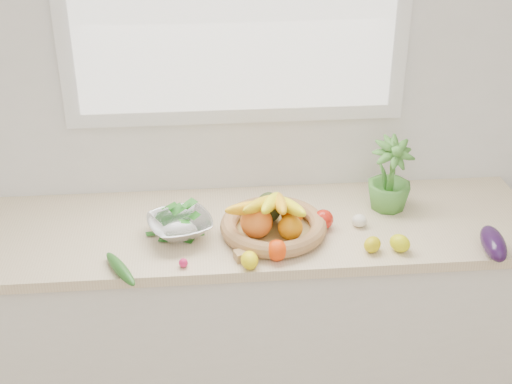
{
  "coord_description": "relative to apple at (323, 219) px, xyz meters",
  "views": [
    {
      "loc": [
        -0.15,
        -0.33,
        2.29
      ],
      "look_at": [
        0.05,
        1.93,
        1.05
      ],
      "focal_mm": 50.0,
      "sensor_mm": 36.0,
      "label": 1
    }
  ],
  "objects": [
    {
      "name": "potted_herb",
      "position": [
        0.28,
        0.13,
        0.1
      ],
      "size": [
        0.21,
        0.21,
        0.31
      ],
      "primitive_type": "imported",
      "rotation": [
        0.0,
        0.0,
        0.27
      ],
      "color": "#458631",
      "rests_on": "countertop"
    },
    {
      "name": "colander_with_spinach",
      "position": [
        -0.53,
        -0.01,
        0.02
      ],
      "size": [
        0.29,
        0.29,
        0.12
      ],
      "color": "silver",
      "rests_on": "countertop"
    },
    {
      "name": "eggplant",
      "position": [
        0.56,
        -0.22,
        0.0
      ],
      "size": [
        0.1,
        0.21,
        0.08
      ],
      "primitive_type": "ellipsoid",
      "rotation": [
        0.0,
        0.0,
        -0.1
      ],
      "color": "#240E34",
      "rests_on": "countertop"
    },
    {
      "name": "orange_loose",
      "position": [
        -0.2,
        -0.19,
        0.0
      ],
      "size": [
        0.09,
        0.09,
        0.08
      ],
      "primitive_type": "sphere",
      "rotation": [
        0.0,
        0.0,
        0.14
      ],
      "color": "#FF4208",
      "rests_on": "countertop"
    },
    {
      "name": "lemon_c",
      "position": [
        0.24,
        -0.18,
        -0.01
      ],
      "size": [
        0.1,
        0.1,
        0.06
      ],
      "primitive_type": "ellipsoid",
      "rotation": [
        0.0,
        0.0,
        0.67
      ],
      "color": "#D7DA0B",
      "rests_on": "countertop"
    },
    {
      "name": "cucumber",
      "position": [
        -0.73,
        -0.23,
        -0.02
      ],
      "size": [
        0.14,
        0.22,
        0.04
      ],
      "primitive_type": "ellipsoid",
      "rotation": [
        0.0,
        0.0,
        0.48
      ],
      "color": "#255218",
      "rests_on": "countertop"
    },
    {
      "name": "garlic_b",
      "position": [
        0.14,
        0.0,
        -0.01
      ],
      "size": [
        0.06,
        0.06,
        0.05
      ],
      "primitive_type": "ellipsoid",
      "rotation": [
        0.0,
        0.0,
        0.16
      ],
      "color": "silver",
      "rests_on": "countertop"
    },
    {
      "name": "lemon_b",
      "position": [
        0.14,
        -0.17,
        -0.01
      ],
      "size": [
        0.09,
        0.09,
        0.06
      ],
      "primitive_type": "ellipsoid",
      "rotation": [
        0.0,
        0.0,
        -0.74
      ],
      "color": "#CEBA0B",
      "rests_on": "countertop"
    },
    {
      "name": "counter_cabinet",
      "position": [
        -0.3,
        0.05,
        -0.51
      ],
      "size": [
        2.2,
        0.58,
        0.86
      ],
      "primitive_type": "cube",
      "color": "silver",
      "rests_on": "ground"
    },
    {
      "name": "countertop",
      "position": [
        -0.3,
        0.05,
        -0.06
      ],
      "size": [
        2.24,
        0.62,
        0.04
      ],
      "primitive_type": "cube",
      "color": "beige",
      "rests_on": "counter_cabinet"
    },
    {
      "name": "garlic_a",
      "position": [
        -0.11,
        0.05,
        -0.01
      ],
      "size": [
        0.06,
        0.06,
        0.05
      ],
      "primitive_type": "ellipsoid",
      "rotation": [
        0.0,
        0.0,
        -0.09
      ],
      "color": "white",
      "rests_on": "countertop"
    },
    {
      "name": "apple",
      "position": [
        0.0,
        0.0,
        0.0
      ],
      "size": [
        0.1,
        0.1,
        0.07
      ],
      "primitive_type": "sphere",
      "rotation": [
        0.0,
        0.0,
        -0.41
      ],
      "color": "red",
      "rests_on": "countertop"
    },
    {
      "name": "back_wall",
      "position": [
        -0.3,
        0.35,
        0.41
      ],
      "size": [
        4.5,
        0.02,
        2.7
      ],
      "primitive_type": "cube",
      "color": "white",
      "rests_on": "ground"
    },
    {
      "name": "fruit_basket",
      "position": [
        -0.19,
        -0.03,
        0.02
      ],
      "size": [
        0.5,
        0.5,
        0.19
      ],
      "color": "tan",
      "rests_on": "countertop"
    },
    {
      "name": "lemon_a",
      "position": [
        -0.29,
        -0.23,
        -0.01
      ],
      "size": [
        0.07,
        0.08,
        0.06
      ],
      "primitive_type": "ellipsoid",
      "rotation": [
        0.0,
        0.0,
        0.09
      ],
      "color": "yellow",
      "rests_on": "countertop"
    },
    {
      "name": "ginger",
      "position": [
        -0.29,
        -0.18,
        -0.02
      ],
      "size": [
        0.11,
        0.07,
        0.03
      ],
      "primitive_type": "cube",
      "rotation": [
        0.0,
        0.0,
        0.3
      ],
      "color": "tan",
      "rests_on": "countertop"
    },
    {
      "name": "radish",
      "position": [
        -0.52,
        -0.21,
        -0.02
      ],
      "size": [
        0.04,
        0.04,
        0.03
      ],
      "primitive_type": "sphere",
      "rotation": [
        0.0,
        0.0,
        -0.31
      ],
      "color": "#D41A55",
      "rests_on": "countertop"
    },
    {
      "name": "garlic_c",
      "position": [
        -0.15,
        -0.0,
        -0.02
      ],
      "size": [
        0.05,
        0.05,
        0.04
      ],
      "primitive_type": "ellipsoid",
      "rotation": [
        0.0,
        0.0,
        0.12
      ],
      "color": "silver",
      "rests_on": "countertop"
    }
  ]
}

